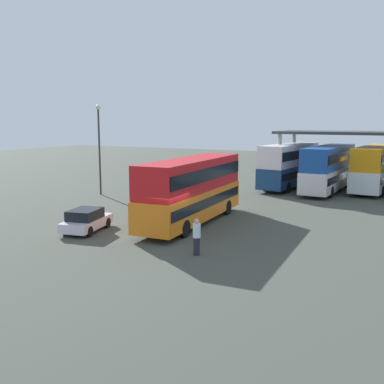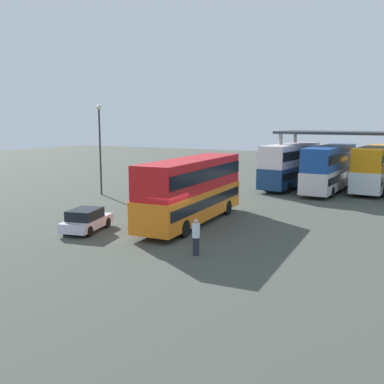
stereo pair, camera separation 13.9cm
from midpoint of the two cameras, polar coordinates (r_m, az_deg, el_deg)
ground_plane at (r=24.89m, az=-3.60°, el=-5.97°), size 140.00×140.00×0.00m
double_decker_main at (r=28.19m, az=-0.13°, el=0.51°), size 3.17×11.08×4.10m
parked_hatchback at (r=27.06m, az=-13.49°, el=-3.52°), size 2.45×3.96×1.35m
double_decker_near_canopy at (r=44.26m, az=12.28°, el=3.53°), size 3.26×10.32×4.23m
double_decker_mid_row at (r=42.73m, az=16.98°, el=3.11°), size 2.82×10.97×4.17m
double_decker_far_right at (r=44.45m, az=22.28°, el=3.02°), size 3.18×10.28×4.13m
lamppost_tall at (r=39.78m, az=-11.87°, el=6.68°), size 0.44×0.44×7.80m
pedestrian_waiting at (r=21.71m, az=0.41°, el=-5.74°), size 0.38×0.38×1.80m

